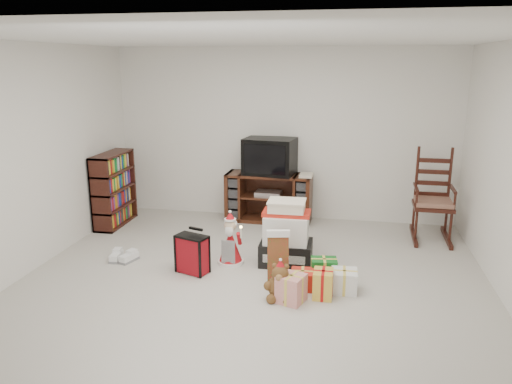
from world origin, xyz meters
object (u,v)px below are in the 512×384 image
gift_cluster (318,280)px  sneaker_pair (123,257)px  tv_stand (269,197)px  mrs_claus_figurine (230,244)px  santa_figurine (291,231)px  red_suitcase (192,254)px  crt_television (270,156)px  teddy_bear (280,284)px  gift_pile (286,237)px  bookshelf (114,190)px  rocking_chair (432,207)px

gift_cluster → sneaker_pair: bearing=170.4°
tv_stand → mrs_claus_figurine: (-0.17, -1.69, -0.11)m
sneaker_pair → gift_cluster: 2.36m
tv_stand → santa_figurine: tv_stand is taller
gift_cluster → red_suitcase: bearing=171.3°
gift_cluster → crt_television: bearing=111.0°
red_suitcase → mrs_claus_figurine: (0.35, 0.34, 0.02)m
teddy_bear → mrs_claus_figurine: size_ratio=0.59×
sneaker_pair → gift_cluster: bearing=-7.0°
mrs_claus_figurine → crt_television: 1.86m
gift_pile → santa_figurine: size_ratio=1.21×
bookshelf → santa_figurine: bookshelf is taller
red_suitcase → mrs_claus_figurine: 0.49m
bookshelf → gift_cluster: size_ratio=1.29×
gift_pile → gift_cluster: gift_pile is taller
mrs_claus_figurine → gift_cluster: size_ratio=0.78×
bookshelf → sneaker_pair: (0.70, -1.28, -0.46)m
red_suitcase → crt_television: 2.24m
bookshelf → rocking_chair: 4.40m
santa_figurine → sneaker_pair: size_ratio=1.90×
tv_stand → gift_pile: 1.63m
bookshelf → teddy_bear: size_ratio=2.80×
gift_pile → crt_television: bearing=105.2°
crt_television → bookshelf: bearing=-157.1°
gift_pile → red_suitcase: 1.10m
mrs_claus_figurine → gift_cluster: bearing=-27.7°
bookshelf → santa_figurine: size_ratio=1.70×
bookshelf → mrs_claus_figurine: 2.29m
bookshelf → crt_television: (2.16, 0.58, 0.47)m
rocking_chair → santa_figurine: (-1.78, -0.77, -0.19)m
rocking_chair → gift_cluster: (-1.37, -1.93, -0.30)m
rocking_chair → bookshelf: bearing=-174.9°
teddy_bear → gift_cluster: size_ratio=0.46×
red_suitcase → mrs_claus_figurine: mrs_claus_figurine is taller
bookshelf → sneaker_pair: 1.53m
gift_pile → teddy_bear: size_ratio=2.00×
santa_figurine → red_suitcase: bearing=-136.1°
teddy_bear → sneaker_pair: (-1.97, 0.63, -0.12)m
red_suitcase → santa_figurine: bearing=63.3°
tv_stand → gift_cluster: tv_stand is taller
bookshelf → mrs_claus_figurine: bearing=-29.5°
santa_figurine → mrs_claus_figurine: bearing=-136.0°
mrs_claus_figurine → bookshelf: bearing=150.5°
tv_stand → red_suitcase: bearing=-102.9°
rocking_chair → gift_pile: (-1.78, -1.26, -0.10)m
gift_pile → crt_television: size_ratio=0.97×
bookshelf → red_suitcase: bookshelf is taller
red_suitcase → teddy_bear: size_ratio=1.37×
red_suitcase → santa_figurine: santa_figurine is taller
gift_cluster → teddy_bear: bearing=-146.2°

